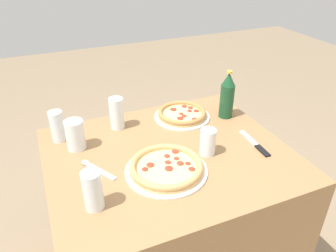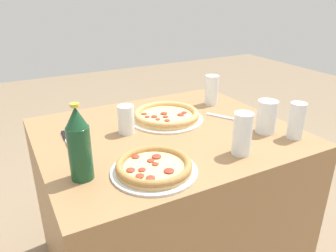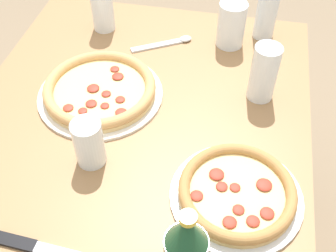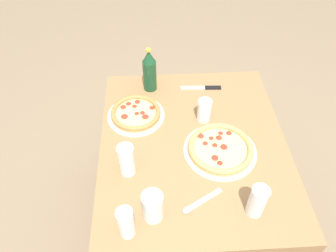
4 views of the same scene
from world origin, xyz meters
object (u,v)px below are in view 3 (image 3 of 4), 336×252
glass_lemonade (266,17)px  pizza_pepperoni (237,193)px  glass_red_wine (263,75)px  glass_iced_tea (89,145)px  pizza_margherita (100,90)px  glass_mango_juice (102,8)px  spoon (169,43)px  knife (41,248)px  glass_cola (231,27)px

glass_lemonade → pizza_pepperoni: bearing=177.6°
glass_red_wine → glass_iced_tea: glass_red_wine is taller
pizza_margherita → glass_lemonade: (0.36, -0.40, 0.04)m
glass_mango_juice → pizza_pepperoni: bearing=-139.9°
glass_mango_juice → spoon: (-0.04, -0.21, -0.06)m
pizza_pepperoni → glass_mango_juice: 0.71m
knife → pizza_margherita: bearing=2.5°
glass_mango_juice → glass_iced_tea: (-0.51, -0.13, -0.02)m
glass_lemonade → pizza_margherita: bearing=131.6°
glass_iced_tea → knife: 0.24m
knife → spoon: size_ratio=1.25×
pizza_pepperoni → glass_red_wine: 0.33m
pizza_margherita → pizza_pepperoni: (-0.24, -0.38, -0.00)m
glass_mango_juice → glass_iced_tea: size_ratio=1.27×
glass_red_wine → knife: 0.65m
pizza_pepperoni → glass_cola: bearing=7.4°
pizza_margherita → spoon: bearing=-26.9°
pizza_margherita → spoon: pizza_margherita is taller
glass_red_wine → spoon: 0.33m
spoon → glass_iced_tea: bearing=169.8°
pizza_margherita → glass_mango_juice: bearing=15.4°
glass_red_wine → glass_lemonade: bearing=1.2°
glass_lemonade → glass_mango_juice: bearing=96.7°
pizza_pepperoni → pizza_margherita: bearing=56.9°
glass_mango_juice → spoon: bearing=-101.1°
glass_mango_juice → glass_iced_tea: bearing=-165.7°
pizza_pepperoni → glass_lemonade: (0.60, -0.02, 0.04)m
glass_red_wine → knife: size_ratio=0.70×
pizza_pepperoni → spoon: 0.56m
glass_mango_juice → glass_iced_tea: glass_mango_juice is taller
pizza_margherita → glass_mango_juice: 0.31m
glass_red_wine → glass_iced_tea: 0.46m
glass_lemonade → glass_iced_tea: bearing=147.8°
glass_red_wine → glass_iced_tea: size_ratio=1.33×
pizza_margherita → knife: (-0.44, -0.02, -0.02)m
glass_cola → spoon: size_ratio=0.76×
glass_mango_juice → knife: size_ratio=0.67×
glass_cola → glass_lemonade: bearing=-57.1°
glass_red_wine → glass_mango_juice: bearing=66.2°
glass_mango_juice → knife: glass_mango_juice is taller
glass_cola → knife: size_ratio=0.61×
glass_red_wine → glass_lemonade: glass_red_wine is taller
glass_mango_juice → spoon: glass_mango_juice is taller
pizza_pepperoni → knife: (-0.19, 0.36, -0.02)m
pizza_margherita → glass_red_wine: 0.42m
glass_mango_juice → glass_cola: 0.39m
glass_lemonade → knife: glass_lemonade is taller
glass_lemonade → glass_cola: 0.11m
glass_mango_juice → glass_cola: glass_mango_juice is taller
glass_lemonade → knife: (-0.79, 0.38, -0.06)m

